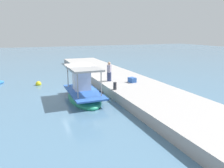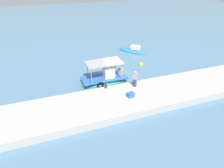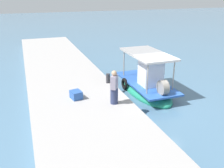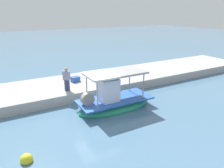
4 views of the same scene
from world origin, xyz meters
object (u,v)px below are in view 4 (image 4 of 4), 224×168
(marker_buoy, at_px, (27,159))
(cargo_crate, at_px, (75,79))
(main_fishing_boat, at_px, (114,101))
(fisherman_near_bollard, at_px, (67,80))
(mooring_bollard, at_px, (107,83))

(marker_buoy, bearing_deg, cargo_crate, -123.73)
(main_fishing_boat, xyz_separation_m, fisherman_near_bollard, (2.12, -2.84, 0.95))
(fisherman_near_bollard, distance_m, cargo_crate, 2.06)
(main_fishing_boat, xyz_separation_m, mooring_bollard, (-0.66, -2.20, 0.48))
(mooring_bollard, bearing_deg, marker_buoy, 37.73)
(cargo_crate, bearing_deg, fisherman_near_bollard, 53.66)
(main_fishing_boat, xyz_separation_m, marker_buoy, (5.76, 2.77, -0.37))
(main_fishing_boat, height_order, fisherman_near_bollard, main_fishing_boat)
(mooring_bollard, relative_size, marker_buoy, 1.05)
(main_fishing_boat, distance_m, fisherman_near_bollard, 3.67)
(fisherman_near_bollard, xyz_separation_m, mooring_bollard, (-2.78, 0.64, -0.47))
(cargo_crate, distance_m, marker_buoy, 8.70)
(fisherman_near_bollard, bearing_deg, mooring_bollard, 167.04)
(mooring_bollard, height_order, cargo_crate, mooring_bollard)
(fisherman_near_bollard, bearing_deg, main_fishing_boat, 126.82)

